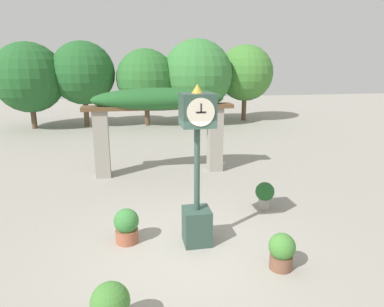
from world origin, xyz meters
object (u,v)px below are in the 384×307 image
object	(u,v)px
pedestal_clock	(197,166)
potted_plant_far_left	(265,194)
potted_plant_far_right	(111,305)
potted_plant_near_left	(282,251)
potted_plant_near_right	(127,225)

from	to	relation	value
pedestal_clock	potted_plant_far_left	distance (m)	2.63
pedestal_clock	potted_plant_far_right	world-z (taller)	pedestal_clock
potted_plant_near_left	potted_plant_far_right	bearing A→B (deg)	-162.04
pedestal_clock	potted_plant_far_right	xyz separation A→B (m)	(-1.58, -2.06, -1.21)
pedestal_clock	potted_plant_near_right	size ratio (longest dim) A/B	4.43
potted_plant_near_left	potted_plant_near_right	size ratio (longest dim) A/B	0.93
potted_plant_near_left	potted_plant_far_left	bearing A→B (deg)	74.14
potted_plant_near_right	pedestal_clock	bearing A→B (deg)	-12.26
potted_plant_near_left	potted_plant_near_right	xyz separation A→B (m)	(-2.63, 1.43, 0.02)
potted_plant_near_right	potted_plant_near_left	bearing A→B (deg)	-28.62
pedestal_clock	potted_plant_near_right	bearing A→B (deg)	167.74
potted_plant_far_left	potted_plant_far_right	bearing A→B (deg)	-136.63
pedestal_clock	potted_plant_far_left	xyz separation A→B (m)	(1.95, 1.28, -1.21)
potted_plant_far_left	potted_plant_near_left	bearing A→B (deg)	-105.86
potted_plant_near_right	potted_plant_far_right	xyz separation A→B (m)	(-0.22, -2.36, 0.04)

